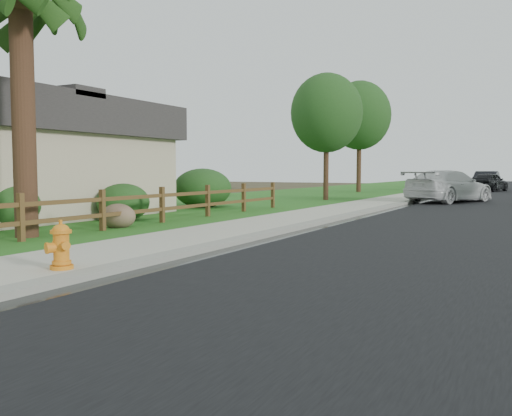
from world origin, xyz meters
The scene contains 17 objects.
ground centered at (0.00, 0.00, 0.00)m, with size 120.00×120.00×0.00m, color #372F1E.
curb centered at (0.40, 35.00, 0.06)m, with size 0.40×90.00×0.12m, color gray.
wet_gutter centered at (0.75, 35.00, 0.02)m, with size 0.50×90.00×0.00m, color black.
sidewalk centered at (-0.90, 35.00, 0.05)m, with size 2.20×90.00×0.10m, color #AAA694.
grass_strip centered at (-2.80, 35.00, 0.03)m, with size 1.60×90.00×0.06m, color #20631C.
lawn_near centered at (-8.00, 35.00, 0.02)m, with size 9.00×90.00×0.04m, color #20631C.
ranch_fence centered at (-3.60, 6.40, 0.62)m, with size 0.12×16.92×1.10m.
fire_hydrant centered at (-0.13, 0.77, 0.44)m, with size 0.48×0.40×0.74m.
white_suv centered at (2.00, 22.83, 0.80)m, with size 2.18×5.36×1.55m, color silver.
dark_car_mid centered at (2.43, 38.72, 0.72)m, with size 1.65×4.10×1.40m, color black.
dark_car_far centered at (2.00, 40.77, 0.76)m, with size 1.57×4.52×1.49m, color black.
boulder centered at (-3.90, 6.09, 0.34)m, with size 1.03×0.77×0.69m, color brown.
shrub_b centered at (-6.50, 4.60, 0.64)m, with size 1.82×1.82×1.27m, color #1C3E16.
shrub_c centered at (-5.32, 7.87, 0.59)m, with size 1.63×1.63×1.17m, color #1C3E16.
shrub_d centered at (-6.50, 14.00, 0.83)m, with size 2.43×2.43×1.66m, color #1C3E16.
tree_near_left centered at (-3.90, 21.57, 4.52)m, with size 3.71×3.71×6.57m.
tree_mid_left centered at (-5.58, 32.41, 5.42)m, with size 4.39×4.39×7.86m.
Camera 1 is at (6.26, -4.92, 1.58)m, focal length 38.00 mm.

